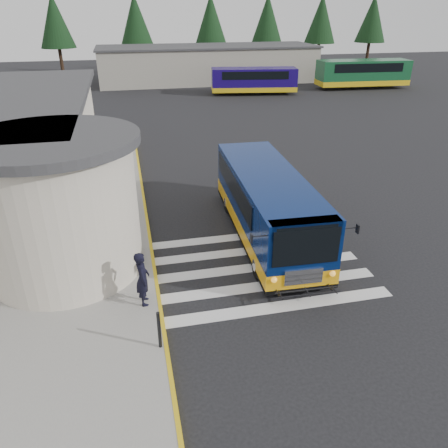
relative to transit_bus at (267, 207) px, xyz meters
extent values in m
plane|color=black|center=(-0.69, -1.49, -1.29)|extent=(140.00, 140.00, 0.00)
cube|color=gray|center=(-9.69, 2.51, -1.21)|extent=(10.00, 34.00, 0.15)
cube|color=gold|center=(-4.74, 2.51, -1.21)|extent=(0.12, 34.00, 0.16)
cylinder|color=#BAAE9D|center=(-7.69, -0.99, 1.11)|extent=(5.20, 5.20, 4.50)
cylinder|color=#38383A|center=(-7.69, -0.99, 3.51)|extent=(5.80, 5.80, 0.30)
cube|color=black|center=(-7.17, 3.51, -0.04)|extent=(0.08, 1.20, 2.20)
cube|color=#38383A|center=(-6.69, 3.51, 1.26)|extent=(1.20, 1.80, 0.12)
cube|color=silver|center=(-1.19, -4.69, -1.28)|extent=(8.00, 0.55, 0.01)
cube|color=silver|center=(-1.19, -3.49, -1.28)|extent=(8.00, 0.55, 0.01)
cube|color=silver|center=(-1.19, -2.29, -1.28)|extent=(8.00, 0.55, 0.01)
cube|color=silver|center=(-1.19, -1.09, -1.28)|extent=(8.00, 0.55, 0.01)
cube|color=silver|center=(-1.19, 0.11, -1.28)|extent=(8.00, 0.55, 0.01)
cube|color=gray|center=(5.31, 40.51, 0.71)|extent=(26.00, 8.00, 4.00)
cube|color=#38383A|center=(5.31, 40.51, 2.81)|extent=(26.40, 8.40, 0.20)
cylinder|color=black|center=(-12.69, 48.51, 0.51)|extent=(0.44, 0.44, 3.60)
cone|color=black|center=(-12.69, 48.51, 5.51)|extent=(4.40, 4.40, 6.40)
cylinder|color=black|center=(-2.69, 48.51, 0.51)|extent=(0.44, 0.44, 3.60)
cone|color=black|center=(-2.69, 48.51, 5.51)|extent=(4.40, 4.40, 6.40)
cylinder|color=black|center=(7.31, 48.51, 0.51)|extent=(0.44, 0.44, 3.60)
cone|color=black|center=(7.31, 48.51, 5.51)|extent=(4.40, 4.40, 6.40)
cylinder|color=black|center=(15.31, 48.51, 0.51)|extent=(0.44, 0.44, 3.60)
cone|color=black|center=(15.31, 48.51, 5.51)|extent=(4.40, 4.40, 6.40)
cylinder|color=black|center=(23.31, 48.51, 0.51)|extent=(0.44, 0.44, 3.60)
cone|color=black|center=(23.31, 48.51, 5.51)|extent=(4.40, 4.40, 6.40)
cylinder|color=black|center=(31.31, 48.51, 0.51)|extent=(0.44, 0.44, 3.60)
cone|color=black|center=(31.31, 48.51, 5.51)|extent=(4.40, 4.40, 6.40)
cube|color=#061A4F|center=(0.00, 0.04, 0.25)|extent=(2.79, 8.91, 2.30)
cube|color=orange|center=(0.00, 0.04, -0.62)|extent=(2.82, 8.94, 0.55)
cube|color=black|center=(0.00, 0.04, -0.95)|extent=(2.81, 8.93, 0.22)
cube|color=black|center=(-0.17, -4.39, 0.62)|extent=(2.16, 0.14, 1.22)
cube|color=silver|center=(-0.17, -4.40, -0.46)|extent=(1.28, 0.11, 0.54)
cube|color=black|center=(-1.21, 0.87, 0.72)|extent=(0.29, 6.46, 0.88)
cube|color=black|center=(1.28, 0.77, 0.72)|extent=(0.29, 6.46, 0.88)
cylinder|color=black|center=(-1.19, -2.86, -0.82)|extent=(0.33, 0.95, 0.94)
cylinder|color=black|center=(0.97, -2.94, -0.82)|extent=(0.33, 0.95, 0.94)
cylinder|color=black|center=(-0.98, 2.62, -0.82)|extent=(0.33, 0.95, 0.94)
cylinder|color=black|center=(1.18, 2.54, -0.82)|extent=(0.33, 0.95, 0.94)
cube|color=black|center=(-1.88, -4.16, 1.01)|extent=(0.06, 0.18, 0.29)
cube|color=black|center=(1.55, -4.29, 1.01)|extent=(0.06, 0.18, 0.29)
imported|color=black|center=(-5.19, -3.71, -0.23)|extent=(0.44, 0.66, 1.81)
imported|color=black|center=(-7.53, -2.77, -0.23)|extent=(1.08, 1.12, 1.82)
cylinder|color=black|center=(-4.89, -5.83, -0.56)|extent=(0.10, 0.10, 1.16)
cube|color=#160755|center=(8.44, 31.02, 0.24)|extent=(9.16, 3.80, 2.27)
cube|color=gold|center=(8.44, 31.02, -0.68)|extent=(9.20, 3.83, 0.49)
cube|color=black|center=(8.44, 31.02, 0.79)|extent=(7.22, 3.55, 0.79)
cube|color=#144B29|center=(21.49, 31.83, 0.48)|extent=(10.41, 3.46, 2.62)
cube|color=gold|center=(21.49, 31.83, -0.58)|extent=(10.44, 3.50, 0.57)
cube|color=black|center=(21.49, 31.83, 1.10)|extent=(8.14, 3.38, 0.91)
camera|label=1|loc=(-5.21, -15.22, 7.30)|focal=35.00mm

